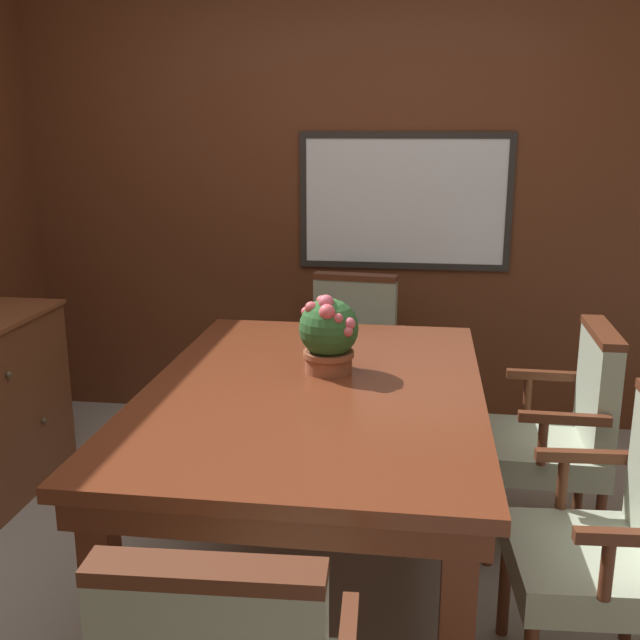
# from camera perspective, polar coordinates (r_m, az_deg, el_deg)

# --- Properties ---
(ground_plane) EXTENTS (14.00, 14.00, 0.00)m
(ground_plane) POSITION_cam_1_polar(r_m,az_deg,el_deg) (2.80, -2.75, -21.88)
(ground_plane) COLOR #A39E93
(wall_back) EXTENTS (7.20, 0.08, 2.45)m
(wall_back) POSITION_cam_1_polar(r_m,az_deg,el_deg) (4.20, 1.98, 8.63)
(wall_back) COLOR #5B2D19
(wall_back) RESTS_ON ground_plane
(dining_table) EXTENTS (1.17, 1.72, 0.78)m
(dining_table) POSITION_cam_1_polar(r_m,az_deg,el_deg) (2.68, -0.44, -6.93)
(dining_table) COLOR maroon
(dining_table) RESTS_ON ground_plane
(chair_head_far) EXTENTS (0.55, 0.51, 0.92)m
(chair_head_far) POSITION_cam_1_polar(r_m,az_deg,el_deg) (3.87, 2.31, -2.89)
(chair_head_far) COLOR #562B19
(chair_head_far) RESTS_ON ground_plane
(chair_right_near) EXTENTS (0.50, 0.54, 0.92)m
(chair_right_near) POSITION_cam_1_polar(r_m,az_deg,el_deg) (2.44, 21.76, -15.03)
(chair_right_near) COLOR #562B19
(chair_right_near) RESTS_ON ground_plane
(chair_right_far) EXTENTS (0.48, 0.53, 0.92)m
(chair_right_far) POSITION_cam_1_polar(r_m,az_deg,el_deg) (3.14, 17.90, -7.88)
(chair_right_far) COLOR #562B19
(chair_right_far) RESTS_ON ground_plane
(potted_plant) EXTENTS (0.22, 0.22, 0.30)m
(potted_plant) POSITION_cam_1_polar(r_m,az_deg,el_deg) (2.75, 0.66, -1.07)
(potted_plant) COLOR #9E5638
(potted_plant) RESTS_ON dining_table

